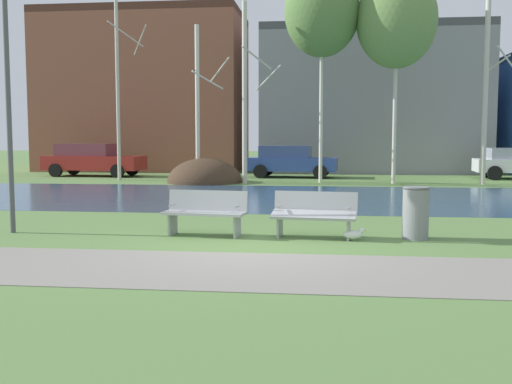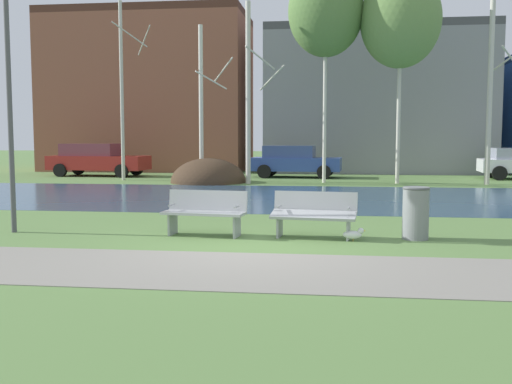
{
  "view_description": "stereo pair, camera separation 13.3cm",
  "coord_description": "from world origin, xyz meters",
  "px_view_note": "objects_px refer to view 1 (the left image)",
  "views": [
    {
      "loc": [
        1.27,
        -10.05,
        1.91
      ],
      "look_at": [
        -0.1,
        1.75,
        0.82
      ],
      "focal_mm": 42.1,
      "sensor_mm": 36.0,
      "label": 1
    },
    {
      "loc": [
        1.4,
        -10.03,
        1.91
      ],
      "look_at": [
        -0.1,
        1.75,
        0.82
      ],
      "focal_mm": 42.1,
      "sensor_mm": 36.0,
      "label": 2
    }
  ],
  "objects_px": {
    "bench_right": "(314,213)",
    "streetlamp": "(7,57)",
    "parked_sedan_second_blue": "(290,161)",
    "seagull": "(354,234)",
    "bench_left": "(205,212)",
    "trash_bin": "(416,212)",
    "parked_van_nearest_red": "(92,159)"
  },
  "relations": [
    {
      "from": "trash_bin",
      "to": "parked_sedan_second_blue",
      "type": "xyz_separation_m",
      "value": [
        -3.35,
        16.91,
        0.27
      ]
    },
    {
      "from": "trash_bin",
      "to": "bench_left",
      "type": "bearing_deg",
      "value": -178.62
    },
    {
      "from": "trash_bin",
      "to": "parked_van_nearest_red",
      "type": "height_order",
      "value": "parked_van_nearest_red"
    },
    {
      "from": "streetlamp",
      "to": "bench_left",
      "type": "bearing_deg",
      "value": 1.13
    },
    {
      "from": "seagull",
      "to": "trash_bin",
      "type": "bearing_deg",
      "value": 18.01
    },
    {
      "from": "bench_right",
      "to": "parked_sedan_second_blue",
      "type": "xyz_separation_m",
      "value": [
        -1.46,
        17.01,
        0.31
      ]
    },
    {
      "from": "bench_left",
      "to": "parked_sedan_second_blue",
      "type": "relative_size",
      "value": 0.39
    },
    {
      "from": "streetlamp",
      "to": "parked_sedan_second_blue",
      "type": "distance_m",
      "value": 17.89
    },
    {
      "from": "streetlamp",
      "to": "parked_sedan_second_blue",
      "type": "bearing_deg",
      "value": 75.07
    },
    {
      "from": "bench_left",
      "to": "bench_right",
      "type": "bearing_deg",
      "value": 0.0
    },
    {
      "from": "bench_right",
      "to": "bench_left",
      "type": "bearing_deg",
      "value": 180.0
    },
    {
      "from": "trash_bin",
      "to": "bench_right",
      "type": "bearing_deg",
      "value": -177.08
    },
    {
      "from": "bench_right",
      "to": "parked_van_nearest_red",
      "type": "height_order",
      "value": "parked_van_nearest_red"
    },
    {
      "from": "seagull",
      "to": "parked_sedan_second_blue",
      "type": "bearing_deg",
      "value": 97.23
    },
    {
      "from": "bench_left",
      "to": "parked_van_nearest_red",
      "type": "relative_size",
      "value": 0.34
    },
    {
      "from": "trash_bin",
      "to": "seagull",
      "type": "bearing_deg",
      "value": -161.99
    },
    {
      "from": "bench_left",
      "to": "bench_right",
      "type": "height_order",
      "value": "same"
    },
    {
      "from": "bench_left",
      "to": "parked_sedan_second_blue",
      "type": "xyz_separation_m",
      "value": [
        0.65,
        17.01,
        0.31
      ]
    },
    {
      "from": "parked_van_nearest_red",
      "to": "parked_sedan_second_blue",
      "type": "relative_size",
      "value": 1.14
    },
    {
      "from": "bench_left",
      "to": "seagull",
      "type": "distance_m",
      "value": 2.88
    },
    {
      "from": "trash_bin",
      "to": "parked_sedan_second_blue",
      "type": "relative_size",
      "value": 0.23
    },
    {
      "from": "bench_right",
      "to": "parked_sedan_second_blue",
      "type": "height_order",
      "value": "parked_sedan_second_blue"
    },
    {
      "from": "seagull",
      "to": "parked_sedan_second_blue",
      "type": "relative_size",
      "value": 0.1
    },
    {
      "from": "bench_right",
      "to": "parked_sedan_second_blue",
      "type": "distance_m",
      "value": 17.08
    },
    {
      "from": "parked_sedan_second_blue",
      "to": "seagull",
      "type": "bearing_deg",
      "value": -82.77
    },
    {
      "from": "parked_van_nearest_red",
      "to": "parked_sedan_second_blue",
      "type": "height_order",
      "value": "parked_van_nearest_red"
    },
    {
      "from": "streetlamp",
      "to": "trash_bin",
      "type": "bearing_deg",
      "value": 1.26
    },
    {
      "from": "parked_van_nearest_red",
      "to": "bench_left",
      "type": "bearing_deg",
      "value": -61.8
    },
    {
      "from": "bench_left",
      "to": "parked_sedan_second_blue",
      "type": "height_order",
      "value": "parked_sedan_second_blue"
    },
    {
      "from": "bench_right",
      "to": "parked_van_nearest_red",
      "type": "bearing_deg",
      "value": 123.5
    },
    {
      "from": "bench_left",
      "to": "parked_van_nearest_red",
      "type": "xyz_separation_m",
      "value": [
        -9.0,
        16.79,
        0.35
      ]
    },
    {
      "from": "bench_right",
      "to": "streetlamp",
      "type": "bearing_deg",
      "value": -179.27
    }
  ]
}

